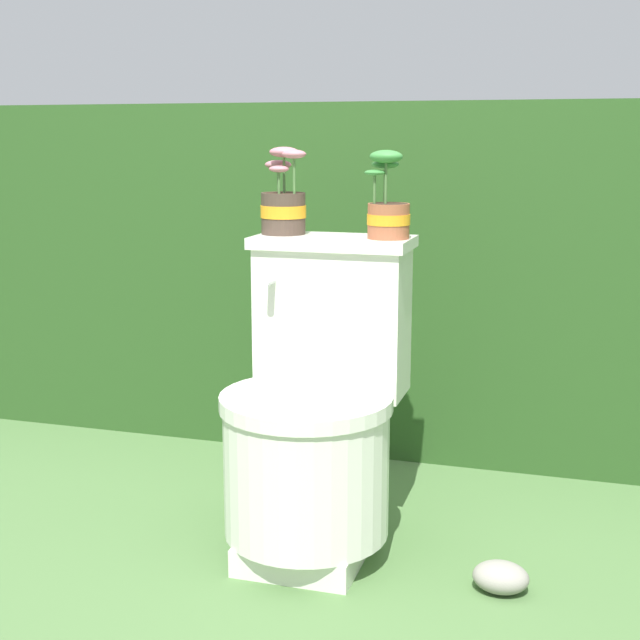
{
  "coord_description": "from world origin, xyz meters",
  "views": [
    {
      "loc": [
        0.65,
        -2.04,
        1.06
      ],
      "look_at": [
        0.01,
        0.09,
        0.59
      ],
      "focal_mm": 50.0,
      "sensor_mm": 36.0,
      "label": 1
    }
  ],
  "objects_px": {
    "garden_stone": "(501,577)",
    "potted_plant_left": "(283,205)",
    "toilet": "(315,420)",
    "potted_plant_midleft": "(388,210)"
  },
  "relations": [
    {
      "from": "potted_plant_left",
      "to": "garden_stone",
      "type": "relative_size",
      "value": 1.74
    },
    {
      "from": "toilet",
      "to": "potted_plant_left",
      "type": "height_order",
      "value": "potted_plant_left"
    },
    {
      "from": "potted_plant_midleft",
      "to": "garden_stone",
      "type": "bearing_deg",
      "value": -38.26
    },
    {
      "from": "potted_plant_left",
      "to": "potted_plant_midleft",
      "type": "bearing_deg",
      "value": -4.43
    },
    {
      "from": "potted_plant_left",
      "to": "garden_stone",
      "type": "bearing_deg",
      "value": -24.85
    },
    {
      "from": "garden_stone",
      "to": "potted_plant_left",
      "type": "bearing_deg",
      "value": 155.15
    },
    {
      "from": "potted_plant_midleft",
      "to": "garden_stone",
      "type": "relative_size",
      "value": 1.69
    },
    {
      "from": "potted_plant_midleft",
      "to": "toilet",
      "type": "bearing_deg",
      "value": -132.98
    },
    {
      "from": "potted_plant_midleft",
      "to": "garden_stone",
      "type": "xyz_separation_m",
      "value": [
        0.34,
        -0.27,
        -0.83
      ]
    },
    {
      "from": "potted_plant_left",
      "to": "toilet",
      "type": "bearing_deg",
      "value": -51.62
    }
  ]
}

